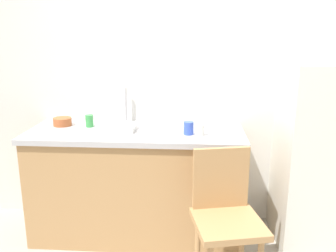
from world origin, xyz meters
name	(u,v)px	position (x,y,z in m)	size (l,w,h in m)	color
back_wall	(194,80)	(0.00, 1.00, 1.21)	(4.80, 0.10, 2.41)	silver
cabinet_base	(137,185)	(-0.44, 0.65, 0.41)	(1.59, 0.60, 0.82)	tan
countertop	(136,133)	(-0.44, 0.65, 0.84)	(1.63, 0.64, 0.04)	#B7B7BC
faucet	(126,105)	(-0.56, 0.90, 1.01)	(0.02, 0.02, 0.29)	#B7B7BC
refrigerator	(316,156)	(0.92, 0.64, 0.69)	(0.53, 0.61, 1.38)	silver
chair	(226,215)	(0.21, 0.06, 0.50)	(0.48, 0.48, 0.89)	tan
dish_tray	(116,127)	(-0.58, 0.63, 0.89)	(0.28, 0.20, 0.05)	white
terracotta_bowl	(62,122)	(-1.04, 0.75, 0.89)	(0.14, 0.14, 0.06)	#B25B33
cup_green	(89,121)	(-0.81, 0.72, 0.91)	(0.06, 0.06, 0.09)	green
cup_white	(200,130)	(0.05, 0.54, 0.90)	(0.06, 0.06, 0.08)	white
cup_blue	(189,128)	(-0.03, 0.56, 0.91)	(0.07, 0.07, 0.09)	blue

